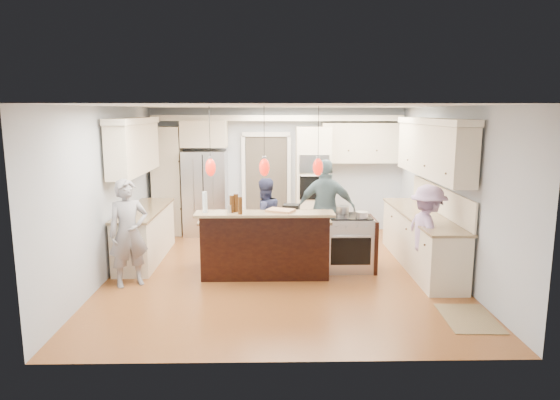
% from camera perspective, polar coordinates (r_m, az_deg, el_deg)
% --- Properties ---
extents(ground_plane, '(6.00, 6.00, 0.00)m').
position_cam_1_polar(ground_plane, '(8.33, 0.05, -8.24)').
color(ground_plane, '#9E612B').
rests_on(ground_plane, ground).
extents(room_shell, '(5.54, 6.04, 2.72)m').
position_cam_1_polar(room_shell, '(7.95, 0.05, 4.30)').
color(room_shell, '#B2BCC6').
rests_on(room_shell, ground).
extents(refrigerator, '(0.90, 0.70, 1.80)m').
position_cam_1_polar(refrigerator, '(10.77, -8.51, 0.81)').
color(refrigerator, '#B7B7BC').
rests_on(refrigerator, ground).
extents(oven_column, '(0.72, 0.69, 2.30)m').
position_cam_1_polar(oven_column, '(10.71, 3.77, 2.20)').
color(oven_column, beige).
rests_on(oven_column, ground).
extents(back_upper_cabinets, '(5.30, 0.61, 2.54)m').
position_cam_1_polar(back_upper_cabinets, '(10.72, -4.26, 4.99)').
color(back_upper_cabinets, beige).
rests_on(back_upper_cabinets, ground).
extents(right_counter_run, '(0.64, 3.10, 2.51)m').
position_cam_1_polar(right_counter_run, '(8.75, 16.23, -0.61)').
color(right_counter_run, beige).
rests_on(right_counter_run, ground).
extents(left_cabinets, '(0.64, 2.30, 2.51)m').
position_cam_1_polar(left_cabinets, '(9.13, -15.58, -0.14)').
color(left_cabinets, beige).
rests_on(left_cabinets, ground).
extents(kitchen_island, '(2.10, 1.46, 1.12)m').
position_cam_1_polar(kitchen_island, '(8.26, -1.69, -4.90)').
color(kitchen_island, black).
rests_on(kitchen_island, ground).
extents(island_range, '(0.82, 0.71, 0.92)m').
position_cam_1_polar(island_range, '(8.44, 7.96, -4.85)').
color(island_range, '#B7B7BC').
rests_on(island_range, ground).
extents(pendant_lights, '(1.75, 0.15, 1.03)m').
position_cam_1_polar(pendant_lights, '(7.44, -1.80, 3.79)').
color(pendant_lights, black).
rests_on(pendant_lights, ground).
extents(person_bar_end, '(0.71, 0.63, 1.64)m').
position_cam_1_polar(person_bar_end, '(7.85, -16.93, -3.63)').
color(person_bar_end, slate).
rests_on(person_bar_end, ground).
extents(person_far_left, '(0.88, 0.81, 1.45)m').
position_cam_1_polar(person_far_left, '(8.96, -1.83, -2.11)').
color(person_far_left, '#292F51').
rests_on(person_far_left, ground).
extents(person_far_right, '(1.09, 0.57, 1.78)m').
position_cam_1_polar(person_far_right, '(8.98, 5.29, -1.04)').
color(person_far_right, slate).
rests_on(person_far_right, ground).
extents(person_range_side, '(0.74, 1.08, 1.53)m').
position_cam_1_polar(person_range_side, '(8.00, 16.50, -3.75)').
color(person_range_side, '#B796CA').
rests_on(person_range_side, ground).
extents(floor_rug, '(0.68, 0.97, 0.01)m').
position_cam_1_polar(floor_rug, '(7.01, 20.79, -12.52)').
color(floor_rug, '#8E754D').
rests_on(floor_rug, ground).
extents(water_bottle, '(0.08, 0.08, 0.32)m').
position_cam_1_polar(water_bottle, '(7.56, -8.58, -0.25)').
color(water_bottle, silver).
rests_on(water_bottle, kitchen_island).
extents(beer_bottle_a, '(0.07, 0.07, 0.26)m').
position_cam_1_polar(beer_bottle_a, '(7.52, -5.55, -0.46)').
color(beer_bottle_a, '#42230B').
rests_on(beer_bottle_a, kitchen_island).
extents(beer_bottle_b, '(0.07, 0.07, 0.26)m').
position_cam_1_polar(beer_bottle_b, '(7.39, -4.58, -0.64)').
color(beer_bottle_b, '#42230B').
rests_on(beer_bottle_b, kitchen_island).
extents(beer_bottle_c, '(0.08, 0.08, 0.27)m').
position_cam_1_polar(beer_bottle_c, '(7.56, -5.06, -0.33)').
color(beer_bottle_c, '#42230B').
rests_on(beer_bottle_c, kitchen_island).
extents(drink_can, '(0.08, 0.08, 0.12)m').
position_cam_1_polar(drink_can, '(7.50, -5.82, -1.05)').
color(drink_can, '#B7B7BC').
rests_on(drink_can, kitchen_island).
extents(cutting_board, '(0.47, 0.42, 0.03)m').
position_cam_1_polar(cutting_board, '(7.59, 0.05, -1.19)').
color(cutting_board, tan).
rests_on(cutting_board, kitchen_island).
extents(pot_large, '(0.22, 0.22, 0.13)m').
position_cam_1_polar(pot_large, '(8.49, 7.17, -1.10)').
color(pot_large, '#B7B7BC').
rests_on(pot_large, island_range).
extents(pot_small, '(0.20, 0.20, 0.10)m').
position_cam_1_polar(pot_small, '(8.18, 9.34, -1.67)').
color(pot_small, '#B7B7BC').
rests_on(pot_small, island_range).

